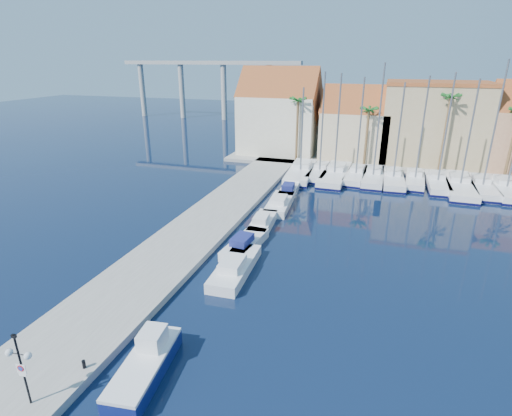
# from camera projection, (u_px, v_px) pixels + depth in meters

# --- Properties ---
(ground) EXTENTS (260.00, 260.00, 0.00)m
(ground) POSITION_uv_depth(u_px,v_px,m) (234.00, 355.00, 21.58)
(ground) COLOR black
(ground) RESTS_ON ground
(quay_west) EXTENTS (6.00, 77.00, 0.50)m
(quay_west) POSITION_uv_depth(u_px,v_px,m) (194.00, 233.00, 36.11)
(quay_west) COLOR gray
(quay_west) RESTS_ON ground
(shore_north) EXTENTS (54.00, 16.00, 0.50)m
(shore_north) POSITION_uv_depth(u_px,v_px,m) (406.00, 161.00, 61.33)
(shore_north) COLOR gray
(shore_north) RESTS_ON ground
(lamp_post) EXTENTS (1.27, 0.43, 3.74)m
(lamp_post) POSITION_uv_depth(u_px,v_px,m) (20.00, 359.00, 17.10)
(lamp_post) COLOR black
(lamp_post) RESTS_ON quay_west
(bollard) EXTENTS (0.18, 0.18, 0.44)m
(bollard) POSITION_uv_depth(u_px,v_px,m) (84.00, 364.00, 19.92)
(bollard) COLOR black
(bollard) RESTS_ON quay_west
(fishing_boat) EXTENTS (2.51, 5.69, 1.93)m
(fishing_boat) POSITION_uv_depth(u_px,v_px,m) (146.00, 363.00, 20.09)
(fishing_boat) COLOR navy
(fishing_boat) RESTS_ON ground
(motorboat_west_0) EXTENTS (2.45, 6.90, 1.40)m
(motorboat_west_0) POSITION_uv_depth(u_px,v_px,m) (235.00, 267.00, 29.62)
(motorboat_west_0) COLOR white
(motorboat_west_0) RESTS_ON ground
(motorboat_west_1) EXTENTS (2.49, 6.16, 1.40)m
(motorboat_west_1) POSITION_uv_depth(u_px,v_px,m) (245.00, 244.00, 33.36)
(motorboat_west_1) COLOR white
(motorboat_west_1) RESTS_ON ground
(motorboat_west_2) EXTENTS (2.17, 5.73, 1.40)m
(motorboat_west_2) POSITION_uv_depth(u_px,v_px,m) (262.00, 223.00, 37.62)
(motorboat_west_2) COLOR white
(motorboat_west_2) RESTS_ON ground
(motorboat_west_3) EXTENTS (2.69, 7.02, 1.40)m
(motorboat_west_3) POSITION_uv_depth(u_px,v_px,m) (280.00, 203.00, 42.69)
(motorboat_west_3) COLOR white
(motorboat_west_3) RESTS_ON ground
(motorboat_west_4) EXTENTS (2.23, 5.81, 1.40)m
(motorboat_west_4) POSITION_uv_depth(u_px,v_px,m) (289.00, 190.00, 46.96)
(motorboat_west_4) COLOR white
(motorboat_west_4) RESTS_ON ground
(sailboat_0) EXTENTS (3.90, 12.06, 11.64)m
(sailboat_0) POSITION_uv_depth(u_px,v_px,m) (301.00, 171.00, 54.47)
(sailboat_0) COLOR white
(sailboat_0) RESTS_ON ground
(sailboat_1) EXTENTS (2.79, 9.08, 13.52)m
(sailboat_1) POSITION_uv_depth(u_px,v_px,m) (320.00, 171.00, 54.24)
(sailboat_1) COLOR white
(sailboat_1) RESTS_ON ground
(sailboat_2) EXTENTS (3.34, 11.81, 13.37)m
(sailboat_2) POSITION_uv_depth(u_px,v_px,m) (335.00, 174.00, 53.20)
(sailboat_2) COLOR white
(sailboat_2) RESTS_ON ground
(sailboat_3) EXTENTS (2.99, 9.00, 12.95)m
(sailboat_3) POSITION_uv_depth(u_px,v_px,m) (356.00, 175.00, 52.69)
(sailboat_3) COLOR white
(sailboat_3) RESTS_ON ground
(sailboat_4) EXTENTS (2.58, 9.71, 14.60)m
(sailboat_4) POSITION_uv_depth(u_px,v_px,m) (373.00, 176.00, 52.06)
(sailboat_4) COLOR white
(sailboat_4) RESTS_ON ground
(sailboat_5) EXTENTS (3.02, 9.82, 12.42)m
(sailboat_5) POSITION_uv_depth(u_px,v_px,m) (393.00, 178.00, 51.23)
(sailboat_5) COLOR white
(sailboat_5) RESTS_ON ground
(sailboat_6) EXTENTS (2.67, 8.51, 13.18)m
(sailboat_6) POSITION_uv_depth(u_px,v_px,m) (415.00, 179.00, 50.82)
(sailboat_6) COLOR white
(sailboat_6) RESTS_ON ground
(sailboat_7) EXTENTS (2.66, 9.35, 13.62)m
(sailboat_7) POSITION_uv_depth(u_px,v_px,m) (437.00, 182.00, 49.69)
(sailboat_7) COLOR white
(sailboat_7) RESTS_ON ground
(sailboat_8) EXTENTS (3.47, 11.91, 12.98)m
(sailboat_8) POSITION_uv_depth(u_px,v_px,m) (459.00, 185.00, 48.56)
(sailboat_8) COLOR white
(sailboat_8) RESTS_ON ground
(sailboat_9) EXTENTS (2.74, 9.67, 15.00)m
(sailboat_9) POSITION_uv_depth(u_px,v_px,m) (481.00, 186.00, 48.01)
(sailboat_9) COLOR white
(sailboat_9) RESTS_ON ground
(sailboat_10) EXTENTS (2.81, 10.34, 14.55)m
(sailboat_10) POSITION_uv_depth(u_px,v_px,m) (505.00, 188.00, 47.30)
(sailboat_10) COLOR white
(sailboat_10) RESTS_ON ground
(building_0) EXTENTS (12.30, 9.00, 13.50)m
(building_0) POSITION_uv_depth(u_px,v_px,m) (280.00, 115.00, 64.01)
(building_0) COLOR beige
(building_0) RESTS_ON shore_north
(building_1) EXTENTS (10.30, 8.00, 11.00)m
(building_1) POSITION_uv_depth(u_px,v_px,m) (355.00, 126.00, 60.97)
(building_1) COLOR #CCB390
(building_1) RESTS_ON shore_north
(building_2) EXTENTS (14.20, 10.20, 11.50)m
(building_2) POSITION_uv_depth(u_px,v_px,m) (433.00, 122.00, 58.35)
(building_2) COLOR tan
(building_2) RESTS_ON shore_north
(palm_0) EXTENTS (2.60, 2.60, 10.15)m
(palm_0) POSITION_uv_depth(u_px,v_px,m) (298.00, 102.00, 57.50)
(palm_0) COLOR brown
(palm_0) RESTS_ON shore_north
(palm_1) EXTENTS (2.60, 2.60, 9.15)m
(palm_1) POSITION_uv_depth(u_px,v_px,m) (369.00, 112.00, 54.95)
(palm_1) COLOR brown
(palm_1) RESTS_ON shore_north
(palm_2) EXTENTS (2.60, 2.60, 11.15)m
(palm_2) POSITION_uv_depth(u_px,v_px,m) (450.00, 100.00, 51.39)
(palm_2) COLOR brown
(palm_2) RESTS_ON shore_north
(viaduct) EXTENTS (48.00, 2.20, 14.45)m
(viaduct) POSITION_uv_depth(u_px,v_px,m) (205.00, 78.00, 102.26)
(viaduct) COLOR #9E9E99
(viaduct) RESTS_ON ground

